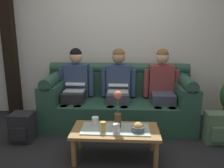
{
  "coord_description": "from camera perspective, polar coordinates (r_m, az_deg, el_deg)",
  "views": [
    {
      "loc": [
        0.11,
        -2.39,
        1.53
      ],
      "look_at": [
        -0.08,
        0.85,
        0.74
      ],
      "focal_mm": 37.19,
      "sensor_mm": 36.0,
      "label": 1
    }
  ],
  "objects": [
    {
      "name": "coffee_table",
      "position": [
        2.8,
        0.82,
        -11.92
      ],
      "size": [
        1.02,
        0.5,
        0.38
      ],
      "color": "olive",
      "rests_on": "ground_plane"
    },
    {
      "name": "snack_bowl",
      "position": [
        2.71,
        6.4,
        -10.64
      ],
      "size": [
        0.14,
        0.14,
        0.12
      ],
      "color": "#4C5666",
      "rests_on": "coffee_table"
    },
    {
      "name": "cup_far_center",
      "position": [
        2.68,
        -2.25,
        -10.44
      ],
      "size": [
        0.06,
        0.06,
        0.12
      ],
      "primitive_type": "cylinder",
      "color": "gold",
      "rests_on": "coffee_table"
    },
    {
      "name": "timber_pillar",
      "position": [
        4.45,
        -24.03,
        11.46
      ],
      "size": [
        0.2,
        0.2,
        2.9
      ],
      "primitive_type": "cube",
      "color": "black",
      "rests_on": "ground_plane"
    },
    {
      "name": "backpack_left",
      "position": [
        3.48,
        -21.12,
        -9.88
      ],
      "size": [
        0.3,
        0.31,
        0.4
      ],
      "color": "black",
      "rests_on": "ground_plane"
    },
    {
      "name": "person_right",
      "position": [
        3.7,
        12.18,
        -0.28
      ],
      "size": [
        0.56,
        0.67,
        1.22
      ],
      "color": "#383D4C",
      "rests_on": "ground_plane"
    },
    {
      "name": "ground_plane",
      "position": [
        2.84,
        0.67,
        -18.99
      ],
      "size": [
        14.0,
        14.0,
        0.0
      ],
      "primitive_type": "plane",
      "color": "black"
    },
    {
      "name": "cup_near_left",
      "position": [
        2.66,
        1.09,
        -10.82
      ],
      "size": [
        0.08,
        0.08,
        0.1
      ],
      "primitive_type": "cylinder",
      "color": "silver",
      "rests_on": "coffee_table"
    },
    {
      "name": "backpack_right",
      "position": [
        3.5,
        24.61,
        -9.84
      ],
      "size": [
        0.34,
        0.25,
        0.43
      ],
      "color": "#4C6B4C",
      "rests_on": "ground_plane"
    },
    {
      "name": "back_wall_patterned",
      "position": [
        4.09,
        1.88,
        12.51
      ],
      "size": [
        6.0,
        0.12,
        2.9
      ],
      "primitive_type": "cube",
      "color": "silver",
      "rests_on": "ground_plane"
    },
    {
      "name": "flower_vase",
      "position": [
        2.72,
        1.44,
        -6.15
      ],
      "size": [
        0.1,
        0.1,
        0.45
      ],
      "color": "brown",
      "rests_on": "coffee_table"
    },
    {
      "name": "person_middle",
      "position": [
        3.66,
        1.56,
        -0.14
      ],
      "size": [
        0.56,
        0.67,
        1.22
      ],
      "color": "#383D4C",
      "rests_on": "ground_plane"
    },
    {
      "name": "couch",
      "position": [
        3.74,
        1.54,
        -4.42
      ],
      "size": [
        2.31,
        0.88,
        0.96
      ],
      "color": "#234738",
      "rests_on": "ground_plane"
    },
    {
      "name": "person_left",
      "position": [
        3.74,
        -8.94,
        0.01
      ],
      "size": [
        0.56,
        0.67,
        1.22
      ],
      "color": "#232326",
      "rests_on": "ground_plane"
    },
    {
      "name": "cup_near_right",
      "position": [
        2.85,
        -4.15,
        -9.09
      ],
      "size": [
        0.08,
        0.08,
        0.1
      ],
      "primitive_type": "cylinder",
      "color": "white",
      "rests_on": "coffee_table"
    }
  ]
}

